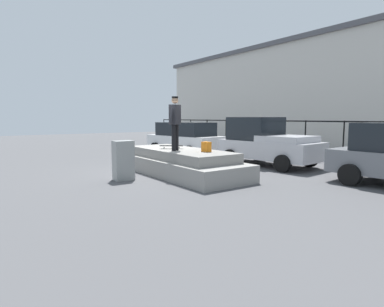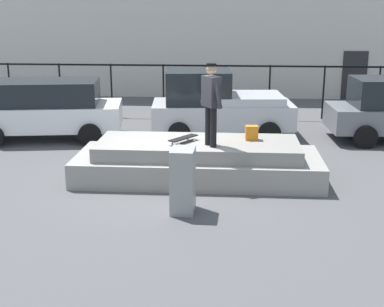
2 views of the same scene
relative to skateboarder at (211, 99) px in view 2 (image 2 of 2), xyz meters
The scene contains 10 objects.
ground_plane 2.16m from the skateboarder, behind, with size 60.00×60.00×0.00m, color #4C4C4F.
concrete_ledge 1.58m from the skateboarder, 128.45° to the left, with size 5.51×2.10×0.87m.
skateboarder is the anchor object (origin of this frame).
skateboard 1.14m from the skateboarder, 159.38° to the left, with size 0.63×0.78×0.12m.
backpack 1.39m from the skateboarder, 33.79° to the left, with size 0.28×0.20×0.32m, color orange.
car_white_hatchback_near 6.32m from the skateboarder, 142.62° to the left, with size 4.53×2.60×1.72m.
car_silver_pickup_mid 4.52m from the skateboarder, 89.71° to the left, with size 4.27×2.35×1.99m.
utility_box 2.14m from the skateboarder, 105.65° to the right, with size 0.44×0.60×1.24m, color gray.
fence_row 7.31m from the skateboarder, 97.97° to the left, with size 24.06×0.06×1.84m.
warehouse_building 14.80m from the skateboarder, 93.93° to the left, with size 33.34×7.25×6.97m.
Camera 2 is at (1.40, -11.20, 3.83)m, focal length 49.35 mm.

